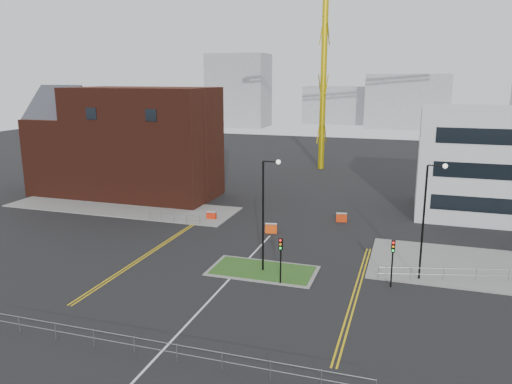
{
  "coord_description": "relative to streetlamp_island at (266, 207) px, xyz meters",
  "views": [
    {
      "loc": [
        12.97,
        -28.12,
        15.36
      ],
      "look_at": [
        -0.58,
        14.26,
        5.0
      ],
      "focal_mm": 35.0,
      "sensor_mm": 36.0,
      "label": 1
    }
  ],
  "objects": [
    {
      "name": "railing_right",
      "position": [
        18.28,
        3.5,
        -4.63
      ],
      "size": [
        19.05,
        5.05,
        1.1
      ],
      "color": "gray",
      "rests_on": "ground"
    },
    {
      "name": "railing_left",
      "position": [
        -13.22,
        10.0,
        -4.67
      ],
      "size": [
        6.05,
        0.05,
        1.1
      ],
      "color": "gray",
      "rests_on": "ground"
    },
    {
      "name": "yellow_left_b",
      "position": [
        -10.92,
        2.0,
        -5.41
      ],
      "size": [
        0.12,
        24.0,
        0.01
      ],
      "primitive_type": "cube",
      "color": "gold",
      "rests_on": "ground"
    },
    {
      "name": "yellow_left_a",
      "position": [
        -11.22,
        2.0,
        -5.41
      ],
      "size": [
        0.12,
        24.0,
        0.01
      ],
      "primitive_type": "cube",
      "color": "gold",
      "rests_on": "ground"
    },
    {
      "name": "skyline_b",
      "position": [
        7.78,
        122.0,
        2.59
      ],
      "size": [
        24.0,
        12.0,
        16.0
      ],
      "primitive_type": "cube",
      "color": "gray",
      "rests_on": "ground"
    },
    {
      "name": "skyline_a",
      "position": [
        -42.22,
        112.0,
        5.59
      ],
      "size": [
        18.0,
        12.0,
        22.0
      ],
      "primitive_type": "cube",
      "color": "gray",
      "rests_on": "ground"
    },
    {
      "name": "barrier_left",
      "position": [
        -9.92,
        12.47,
        -4.92
      ],
      "size": [
        1.08,
        0.36,
        0.91
      ],
      "color": "red",
      "rests_on": "ground"
    },
    {
      "name": "island_kerb",
      "position": [
        -0.22,
        0.0,
        -5.37
      ],
      "size": [
        8.6,
        4.6,
        0.08
      ],
      "primitive_type": "cube",
      "color": "slate",
      "rests_on": "ground"
    },
    {
      "name": "barrier_mid",
      "position": [
        -2.37,
        9.87,
        -4.88
      ],
      "size": [
        1.22,
        0.62,
        0.98
      ],
      "color": "#F5480D",
      "rests_on": "ground"
    },
    {
      "name": "ground",
      "position": [
        -2.22,
        -8.0,
        -5.41
      ],
      "size": [
        200.0,
        200.0,
        0.0
      ],
      "primitive_type": "plane",
      "color": "black",
      "rests_on": "ground"
    },
    {
      "name": "centre_line",
      "position": [
        -2.22,
        -6.0,
        -5.41
      ],
      "size": [
        0.15,
        30.0,
        0.01
      ],
      "primitive_type": "cube",
      "color": "silver",
      "rests_on": "ground"
    },
    {
      "name": "railing_front",
      "position": [
        -2.22,
        -14.0,
        -4.63
      ],
      "size": [
        24.05,
        0.05,
        1.1
      ],
      "color": "gray",
      "rests_on": "ground"
    },
    {
      "name": "grass_island",
      "position": [
        -0.22,
        0.0,
        -5.35
      ],
      "size": [
        8.0,
        4.0,
        0.12
      ],
      "primitive_type": "cube",
      "color": "#1D4617",
      "rests_on": "ground"
    },
    {
      "name": "brick_building",
      "position": [
        -25.19,
        20.0,
        1.44
      ],
      "size": [
        24.2,
        10.07,
        14.24
      ],
      "color": "#411910",
      "rests_on": "ground"
    },
    {
      "name": "streetlamp_right_near",
      "position": [
        12.0,
        2.0,
        0.0
      ],
      "size": [
        1.46,
        0.36,
        9.18
      ],
      "color": "black",
      "rests_on": "ground"
    },
    {
      "name": "skyline_d",
      "position": [
        -10.22,
        132.0,
        0.59
      ],
      "size": [
        30.0,
        12.0,
        12.0
      ],
      "primitive_type": "cube",
      "color": "gray",
      "rests_on": "ground"
    },
    {
      "name": "yellow_right_a",
      "position": [
        7.28,
        -2.0,
        -5.41
      ],
      "size": [
        0.12,
        20.0,
        0.01
      ],
      "primitive_type": "cube",
      "color": "gold",
      "rests_on": "ground"
    },
    {
      "name": "pavement_left",
      "position": [
        -22.22,
        14.0,
        -5.35
      ],
      "size": [
        28.0,
        8.0,
        0.12
      ],
      "primitive_type": "cube",
      "color": "slate",
      "rests_on": "ground"
    },
    {
      "name": "traffic_light_island",
      "position": [
        1.78,
        -2.02,
        -2.85
      ],
      "size": [
        0.28,
        0.33,
        3.65
      ],
      "color": "black",
      "rests_on": "ground"
    },
    {
      "name": "yellow_right_b",
      "position": [
        7.58,
        -2.0,
        -5.41
      ],
      "size": [
        0.12,
        20.0,
        0.01
      ],
      "primitive_type": "cube",
      "color": "gold",
      "rests_on": "ground"
    },
    {
      "name": "streetlamp_island",
      "position": [
        0.0,
        0.0,
        0.0
      ],
      "size": [
        1.46,
        0.36,
        9.18
      ],
      "color": "black",
      "rests_on": "ground"
    },
    {
      "name": "barrier_right",
      "position": [
        3.78,
        16.0,
        -4.89
      ],
      "size": [
        1.19,
        0.54,
        0.96
      ],
      "color": "red",
      "rests_on": "ground"
    },
    {
      "name": "traffic_light_right",
      "position": [
        9.78,
        -0.02,
        -2.85
      ],
      "size": [
        0.28,
        0.33,
        3.65
      ],
      "color": "black",
      "rests_on": "ground"
    }
  ]
}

